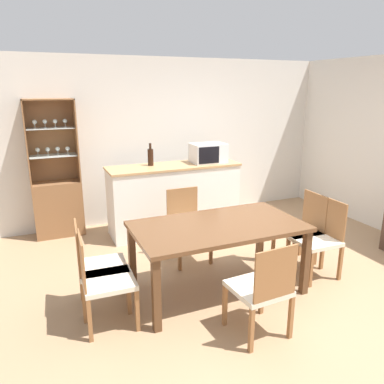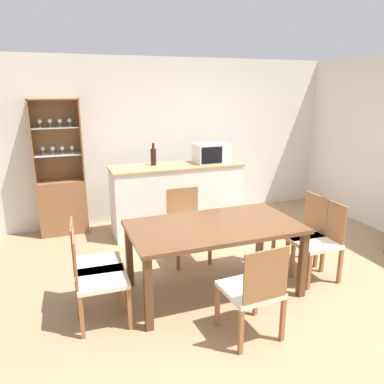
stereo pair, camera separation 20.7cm
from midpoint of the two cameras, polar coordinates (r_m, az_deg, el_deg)
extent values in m
plane|color=#A37F5B|center=(4.31, 11.80, -13.84)|extent=(18.00, 18.00, 0.00)
cube|color=silver|center=(6.18, -0.61, 8.03)|extent=(6.80, 0.06, 2.55)
cube|color=white|center=(5.58, -1.26, -1.08)|extent=(1.90, 0.57, 0.98)
cube|color=tan|center=(5.46, -1.29, 4.00)|extent=(1.93, 0.60, 0.03)
cube|color=brown|center=(5.81, -18.09, -2.14)|extent=(0.67, 0.36, 0.80)
cube|color=brown|center=(5.77, -19.00, 7.62)|extent=(0.67, 0.02, 1.16)
cube|color=brown|center=(5.60, -22.27, 7.09)|extent=(0.02, 0.36, 1.16)
cube|color=brown|center=(5.62, -15.60, 7.70)|extent=(0.02, 0.36, 1.16)
cube|color=brown|center=(5.56, -19.46, 13.22)|extent=(0.67, 0.36, 0.02)
cube|color=silver|center=(5.63, -18.76, 5.43)|extent=(0.62, 0.31, 0.01)
cube|color=silver|center=(5.58, -19.10, 9.29)|extent=(0.62, 0.31, 0.01)
cylinder|color=silver|center=(5.66, -20.76, 5.38)|extent=(0.04, 0.04, 0.01)
cylinder|color=silver|center=(5.66, -20.79, 5.69)|extent=(0.01, 0.01, 0.06)
sphere|color=silver|center=(5.65, -20.84, 6.20)|extent=(0.06, 0.06, 0.06)
cylinder|color=silver|center=(5.57, -21.14, 9.17)|extent=(0.04, 0.04, 0.01)
cylinder|color=silver|center=(5.57, -21.17, 9.48)|extent=(0.01, 0.01, 0.06)
sphere|color=silver|center=(5.57, -21.22, 10.01)|extent=(0.06, 0.06, 0.06)
cylinder|color=silver|center=(5.64, -19.43, 5.47)|extent=(0.04, 0.04, 0.01)
cylinder|color=silver|center=(5.64, -19.46, 5.78)|extent=(0.01, 0.01, 0.06)
sphere|color=silver|center=(5.63, -19.51, 6.29)|extent=(0.06, 0.06, 0.06)
cylinder|color=silver|center=(5.59, -19.79, 9.32)|extent=(0.04, 0.04, 0.01)
cylinder|color=silver|center=(5.58, -19.82, 9.63)|extent=(0.01, 0.01, 0.06)
sphere|color=silver|center=(5.58, -19.87, 10.15)|extent=(0.06, 0.06, 0.06)
cylinder|color=silver|center=(5.64, -18.10, 5.59)|extent=(0.04, 0.04, 0.01)
cylinder|color=silver|center=(5.64, -18.13, 5.90)|extent=(0.01, 0.01, 0.06)
sphere|color=silver|center=(5.63, -18.17, 6.41)|extent=(0.06, 0.06, 0.06)
cylinder|color=silver|center=(5.58, -18.43, 9.43)|extent=(0.04, 0.04, 0.01)
cylinder|color=silver|center=(5.58, -18.46, 9.74)|extent=(0.01, 0.01, 0.06)
sphere|color=silver|center=(5.57, -18.50, 10.26)|extent=(0.06, 0.06, 0.06)
cylinder|color=silver|center=(5.62, -16.75, 5.66)|extent=(0.04, 0.04, 0.01)
cylinder|color=silver|center=(5.61, -16.78, 5.97)|extent=(0.01, 0.01, 0.06)
sphere|color=silver|center=(5.60, -16.82, 6.48)|extent=(0.06, 0.06, 0.06)
cylinder|color=silver|center=(5.59, -17.08, 9.55)|extent=(0.04, 0.04, 0.01)
cylinder|color=silver|center=(5.58, -17.10, 9.86)|extent=(0.01, 0.01, 0.06)
sphere|color=silver|center=(5.58, -17.15, 10.38)|extent=(0.06, 0.06, 0.06)
cube|color=brown|center=(3.85, 4.92, -5.30)|extent=(1.73, 0.96, 0.04)
cube|color=brown|center=(3.40, -4.90, -15.30)|extent=(0.07, 0.07, 0.70)
cube|color=brown|center=(4.07, 17.92, -10.53)|extent=(0.07, 0.07, 0.70)
cube|color=brown|center=(4.12, -8.12, -9.54)|extent=(0.07, 0.07, 0.70)
cube|color=brown|center=(4.70, 11.59, -6.49)|extent=(0.07, 0.07, 0.70)
cube|color=beige|center=(3.54, -11.86, -12.87)|extent=(0.47, 0.47, 0.05)
cube|color=#936038|center=(3.42, -15.72, -9.68)|extent=(0.03, 0.41, 0.44)
cube|color=#936038|center=(3.85, -8.93, -14.06)|extent=(0.04, 0.04, 0.40)
cube|color=#936038|center=(3.50, -7.74, -17.27)|extent=(0.04, 0.04, 0.40)
cube|color=#936038|center=(3.82, -15.20, -14.71)|extent=(0.04, 0.04, 0.40)
cube|color=#936038|center=(3.47, -14.74, -18.05)|extent=(0.04, 0.04, 0.40)
cube|color=beige|center=(3.36, 10.63, -14.44)|extent=(0.48, 0.48, 0.05)
cube|color=#936038|center=(3.09, 13.15, -12.31)|extent=(0.41, 0.04, 0.44)
cube|color=#936038|center=(3.53, 5.62, -16.91)|extent=(0.04, 0.04, 0.40)
cube|color=#936038|center=(3.72, 11.32, -15.29)|extent=(0.04, 0.04, 0.40)
cube|color=#936038|center=(3.24, 9.40, -20.34)|extent=(0.04, 0.04, 0.40)
cube|color=#936038|center=(3.45, 15.41, -18.28)|extent=(0.04, 0.04, 0.40)
cube|color=beige|center=(4.62, 0.72, -5.53)|extent=(0.45, 0.45, 0.05)
cube|color=#936038|center=(4.73, -0.22, -1.93)|extent=(0.41, 0.02, 0.44)
cube|color=#936038|center=(4.61, 4.04, -8.66)|extent=(0.04, 0.04, 0.40)
cube|color=#936038|center=(4.47, -0.81, -9.44)|extent=(0.04, 0.04, 0.40)
cube|color=#936038|center=(4.95, 2.07, -6.85)|extent=(0.04, 0.04, 0.40)
cube|color=#936038|center=(4.82, -2.47, -7.50)|extent=(0.04, 0.04, 0.40)
cube|color=beige|center=(4.65, 17.18, -6.11)|extent=(0.46, 0.46, 0.05)
cube|color=#936038|center=(4.70, 19.54, -2.98)|extent=(0.03, 0.41, 0.44)
cube|color=#936038|center=(4.48, 16.36, -10.06)|extent=(0.04, 0.04, 0.40)
cube|color=#936038|center=(4.78, 13.51, -8.15)|extent=(0.04, 0.04, 0.40)
cube|color=#936038|center=(4.71, 20.47, -9.10)|extent=(0.04, 0.04, 0.40)
cube|color=#936038|center=(5.00, 17.50, -7.36)|extent=(0.04, 0.04, 0.40)
cube|color=beige|center=(4.45, 19.44, -7.34)|extent=(0.45, 0.45, 0.05)
cube|color=#936038|center=(4.50, 21.85, -4.04)|extent=(0.02, 0.41, 0.44)
cube|color=#936038|center=(4.28, 18.73, -11.54)|extent=(0.04, 0.04, 0.40)
cube|color=#936038|center=(4.57, 15.53, -9.47)|extent=(0.04, 0.04, 0.40)
cube|color=#936038|center=(4.53, 22.87, -10.41)|extent=(0.04, 0.04, 0.40)
cube|color=#936038|center=(4.80, 19.58, -8.55)|extent=(0.04, 0.04, 0.40)
cube|color=beige|center=(3.79, -12.56, -10.86)|extent=(0.48, 0.48, 0.05)
cube|color=#936038|center=(3.69, -16.14, -7.80)|extent=(0.04, 0.41, 0.44)
cube|color=#936038|center=(4.09, -9.69, -12.16)|extent=(0.04, 0.04, 0.40)
cube|color=#936038|center=(3.74, -8.85, -15.02)|extent=(0.04, 0.04, 0.40)
cube|color=#936038|center=(4.07, -15.54, -12.68)|extent=(0.04, 0.04, 0.40)
cube|color=#936038|center=(3.72, -15.34, -15.61)|extent=(0.04, 0.04, 0.40)
cube|color=silver|center=(5.62, 4.05, 5.93)|extent=(0.50, 0.35, 0.28)
cube|color=black|center=(5.43, 4.16, 5.58)|extent=(0.32, 0.01, 0.24)
cylinder|color=black|center=(5.43, -4.81, 5.34)|extent=(0.08, 0.08, 0.24)
cylinder|color=black|center=(5.40, -4.85, 7.02)|extent=(0.03, 0.03, 0.08)
camera|label=1|loc=(0.10, -88.72, 0.36)|focal=35.00mm
camera|label=2|loc=(0.10, 91.28, -0.36)|focal=35.00mm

